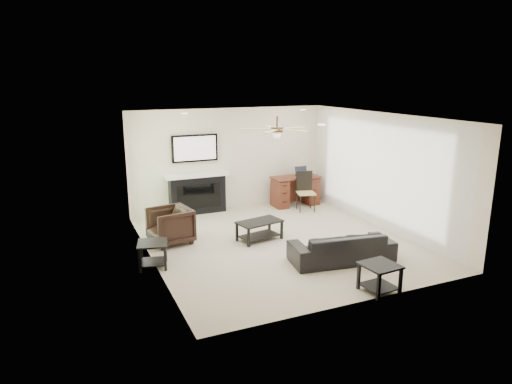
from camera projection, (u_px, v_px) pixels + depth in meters
room_shell at (286, 158)px, 8.90m from camera, size 5.50×5.54×2.52m
sofa at (342, 247)px, 8.16m from camera, size 1.93×0.98×0.54m
armchair at (170, 226)px, 9.04m from camera, size 0.90×0.89×0.72m
coffee_table at (259, 230)px, 9.25m from camera, size 0.98×0.67×0.40m
end_table_near at (379, 278)px, 7.00m from camera, size 0.56×0.56×0.45m
end_table_left at (153, 255)px, 7.92m from camera, size 0.60×0.60×0.45m
fireplace_unit at (197, 175)px, 10.88m from camera, size 1.52×0.34×1.91m
desk at (295, 191)px, 11.72m from camera, size 1.22×0.56×0.76m
desk_chair at (306, 192)px, 11.21m from camera, size 0.52×0.53×0.97m
laptop at (303, 172)px, 11.66m from camera, size 0.33×0.24×0.23m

